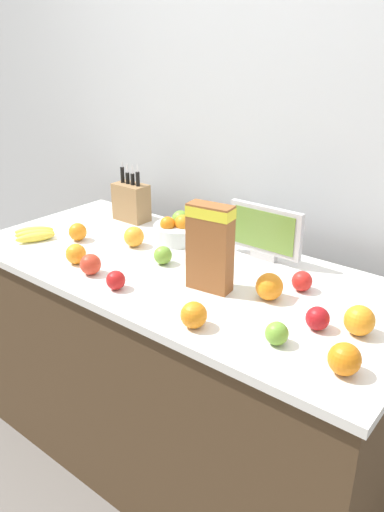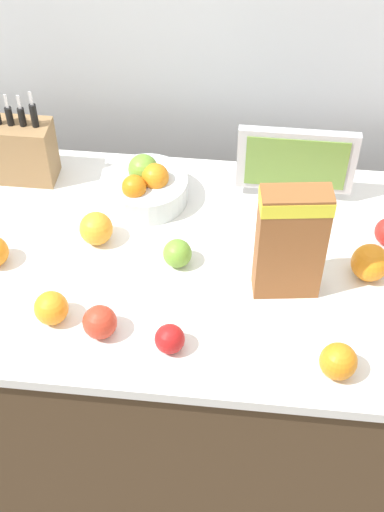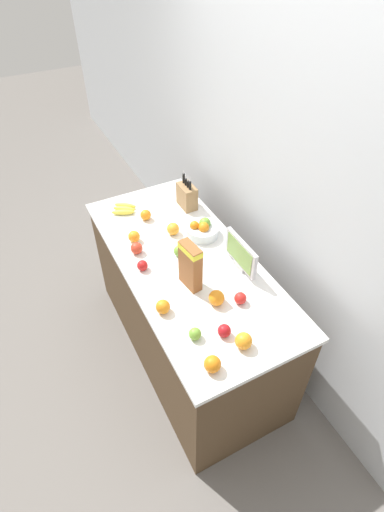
{
  "view_description": "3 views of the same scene",
  "coord_description": "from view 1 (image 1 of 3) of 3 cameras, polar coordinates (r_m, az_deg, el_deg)",
  "views": [
    {
      "loc": [
        1.1,
        -1.29,
        1.71
      ],
      "look_at": [
        0.04,
        0.03,
        0.97
      ],
      "focal_mm": 35.0,
      "sensor_mm": 36.0,
      "label": 1
    },
    {
      "loc": [
        0.1,
        -1.2,
        2.19
      ],
      "look_at": [
        -0.03,
        -0.03,
        0.97
      ],
      "focal_mm": 50.0,
      "sensor_mm": 36.0,
      "label": 2
    },
    {
      "loc": [
        1.63,
        -0.8,
        2.65
      ],
      "look_at": [
        0.08,
        0.0,
        1.03
      ],
      "focal_mm": 28.0,
      "sensor_mm": 36.0,
      "label": 3
    }
  ],
  "objects": [
    {
      "name": "orange_mid_right",
      "position": [
        1.64,
        8.83,
        -3.47
      ],
      "size": [
        0.09,
        0.09,
        0.09
      ],
      "primitive_type": "sphere",
      "color": "orange",
      "rests_on": "counter"
    },
    {
      "name": "apple_rear",
      "position": [
        1.83,
        -11.52,
        -0.93
      ],
      "size": [
        0.08,
        0.08,
        0.08
      ],
      "primitive_type": "sphere",
      "color": "red",
      "rests_on": "counter"
    },
    {
      "name": "orange_back_center",
      "position": [
        2.15,
        -12.93,
        2.71
      ],
      "size": [
        0.08,
        0.08,
        0.08
      ],
      "primitive_type": "sphere",
      "color": "orange",
      "rests_on": "counter"
    },
    {
      "name": "apple_rightmost",
      "position": [
        1.42,
        9.66,
        -8.72
      ],
      "size": [
        0.07,
        0.07,
        0.07
      ],
      "primitive_type": "sphere",
      "color": "#6B9E33",
      "rests_on": "counter"
    },
    {
      "name": "apple_near_bananas",
      "position": [
        1.71,
        -8.71,
        -2.74
      ],
      "size": [
        0.07,
        0.07,
        0.07
      ],
      "primitive_type": "sphere",
      "color": "red",
      "rests_on": "counter"
    },
    {
      "name": "orange_front_left",
      "position": [
        1.51,
        18.58,
        -6.98
      ],
      "size": [
        0.09,
        0.09,
        0.09
      ],
      "primitive_type": "sphere",
      "color": "orange",
      "rests_on": "counter"
    },
    {
      "name": "fruit_bowl",
      "position": [
        2.1,
        -1.47,
        3.02
      ],
      "size": [
        0.22,
        0.22,
        0.12
      ],
      "color": "silver",
      "rests_on": "counter"
    },
    {
      "name": "cereal_box",
      "position": [
        1.64,
        2.07,
        1.37
      ],
      "size": [
        0.16,
        0.09,
        0.3
      ],
      "rotation": [
        0.0,
        0.0,
        0.13
      ],
      "color": "brown",
      "rests_on": "counter"
    },
    {
      "name": "banana_bunch",
      "position": [
        2.23,
        -17.53,
        2.41
      ],
      "size": [
        0.19,
        0.2,
        0.04
      ],
      "rotation": [
        0.0,
        0.0,
        1.02
      ],
      "color": "yellow",
      "rests_on": "counter"
    },
    {
      "name": "wall_back",
      "position": [
        2.23,
        8.74,
        12.64
      ],
      "size": [
        9.0,
        0.06,
        2.6
      ],
      "color": "silver",
      "rests_on": "ground_plane"
    },
    {
      "name": "orange_near_bowl",
      "position": [
        1.34,
        17.03,
        -11.19
      ],
      "size": [
        0.08,
        0.08,
        0.08
      ],
      "primitive_type": "sphere",
      "color": "orange",
      "rests_on": "counter"
    },
    {
      "name": "knife_block",
      "position": [
        2.35,
        -6.96,
        6.2
      ],
      "size": [
        0.16,
        0.1,
        0.27
      ],
      "color": "#937047",
      "rests_on": "counter"
    },
    {
      "name": "small_monitor",
      "position": [
        1.91,
        8.35,
        2.82
      ],
      "size": [
        0.3,
        0.03,
        0.21
      ],
      "color": "#B7B7BC",
      "rests_on": "counter"
    },
    {
      "name": "counter",
      "position": [
        2.1,
        -1.39,
        -12.78
      ],
      "size": [
        1.74,
        0.78,
        0.93
      ],
      "color": "#4C3823",
      "rests_on": "ground_plane"
    },
    {
      "name": "apple_leftmost",
      "position": [
        1.51,
        14.15,
        -6.93
      ],
      "size": [
        0.07,
        0.07,
        0.07
      ],
      "primitive_type": "sphere",
      "color": "#A31419",
      "rests_on": "counter"
    },
    {
      "name": "apple_front",
      "position": [
        1.72,
        12.46,
        -2.82
      ],
      "size": [
        0.07,
        0.07,
        0.07
      ],
      "primitive_type": "sphere",
      "color": "red",
      "rests_on": "counter"
    },
    {
      "name": "ground_plane",
      "position": [
        2.41,
        -1.27,
        -21.74
      ],
      "size": [
        14.0,
        14.0,
        0.0
      ],
      "primitive_type": "plane",
      "color": "slate"
    },
    {
      "name": "orange_front_right",
      "position": [
        2.05,
        -6.65,
        2.21
      ],
      "size": [
        0.08,
        0.08,
        0.08
      ],
      "primitive_type": "sphere",
      "color": "orange",
      "rests_on": "counter"
    },
    {
      "name": "orange_mid_left",
      "position": [
        1.93,
        -13.13,
        0.24
      ],
      "size": [
        0.08,
        0.08,
        0.08
      ],
      "primitive_type": "sphere",
      "color": "orange",
      "rests_on": "counter"
    },
    {
      "name": "apple_by_knife_block",
      "position": [
        1.88,
        -3.35,
        0.09
      ],
      "size": [
        0.07,
        0.07,
        0.07
      ],
      "primitive_type": "sphere",
      "color": "#6B9E33",
      "rests_on": "counter"
    },
    {
      "name": "orange_by_cereal",
      "position": [
        1.47,
        0.2,
        -6.75
      ],
      "size": [
        0.08,
        0.08,
        0.08
      ],
      "primitive_type": "sphere",
      "color": "orange",
      "rests_on": "counter"
    }
  ]
}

